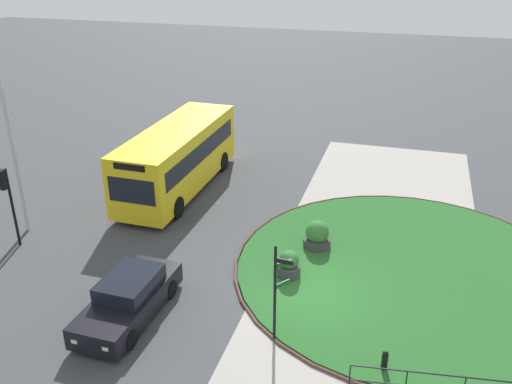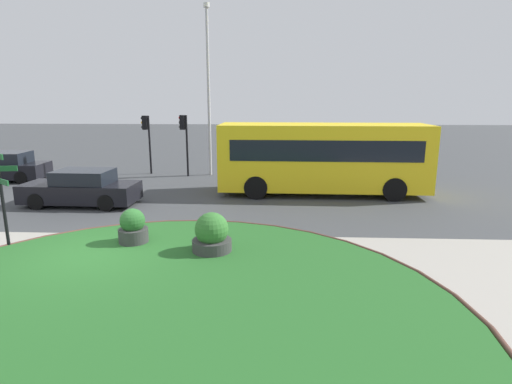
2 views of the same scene
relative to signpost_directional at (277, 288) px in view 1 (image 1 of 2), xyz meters
The scene contains 12 objects.
ground 3.34m from the signpost_directional, 10.44° to the right, with size 120.00×120.00×0.00m, color #3D3F42.
sidewalk_paving 4.18m from the signpost_directional, 43.71° to the right, with size 32.00×7.85×0.02m, color #9E998E.
grass_island 6.66m from the signpost_directional, 36.32° to the right, with size 12.79×12.79×0.10m, color #235B23.
grass_kerb_ring 6.66m from the signpost_directional, 36.32° to the right, with size 13.10×13.10×0.11m, color brown.
signpost_directional is the anchor object (origin of this frame).
bollard_foreground 3.69m from the signpost_directional, 97.84° to the right, with size 0.18×0.18×0.72m.
bus_yellow 12.24m from the signpost_directional, 37.43° to the left, with size 9.14×2.80×3.12m.
car_far_lane 5.07m from the signpost_directional, 91.82° to the left, with size 4.56×1.91×1.44m.
traffic_light_far 11.78m from the signpost_directional, 77.11° to the left, with size 0.48×0.31×3.35m.
lamppost_tall 12.90m from the signpost_directional, 71.68° to the left, with size 0.32×0.32×9.07m.
planter_near_signpost 6.06m from the signpost_directional, ahead, with size 1.09×1.09×1.18m.
planter_kerbside 3.79m from the signpost_directional, ahead, with size 0.85×0.85×1.10m.
Camera 1 is at (-16.10, -2.77, 11.38)m, focal length 39.07 mm.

